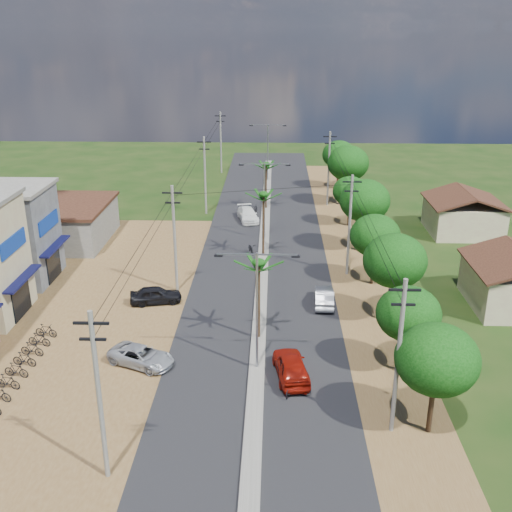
{
  "coord_description": "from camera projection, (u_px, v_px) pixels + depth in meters",
  "views": [
    {
      "loc": [
        0.99,
        -33.21,
        20.59
      ],
      "look_at": [
        -0.45,
        12.47,
        3.0
      ],
      "focal_mm": 42.0,
      "sensor_mm": 36.0,
      "label": 1
    }
  ],
  "objects": [
    {
      "name": "utility_pole_w_a",
      "position": [
        99.0,
        394.0,
        27.58
      ],
      "size": [
        1.6,
        0.24,
        9.0
      ],
      "color": "#605E56",
      "rests_on": "ground"
    },
    {
      "name": "moto_rider_west_b",
      "position": [
        255.0,
        210.0,
        69.89
      ],
      "size": [
        0.85,
        1.88,
        1.09
      ],
      "primitive_type": "imported",
      "rotation": [
        0.0,
        0.0,
        -0.19
      ],
      "color": "black",
      "rests_on": "ground"
    },
    {
      "name": "utility_pole_w_c",
      "position": [
        205.0,
        174.0,
        68.62
      ],
      "size": [
        1.6,
        0.24,
        9.0
      ],
      "color": "#605E56",
      "rests_on": "ground"
    },
    {
      "name": "tree_east_a",
      "position": [
        437.0,
        359.0,
        30.92
      ],
      "size": [
        4.4,
        4.4,
        6.37
      ],
      "color": "black",
      "rests_on": "ground"
    },
    {
      "name": "palm_median_far",
      "position": [
        266.0,
        166.0,
        70.1
      ],
      "size": [
        2.0,
        2.0,
        5.85
      ],
      "color": "black",
      "rests_on": "ground"
    },
    {
      "name": "car_silver_mid",
      "position": [
        324.0,
        297.0,
        47.08
      ],
      "size": [
        1.61,
        4.15,
        1.35
      ],
      "primitive_type": "imported",
      "rotation": [
        0.0,
        0.0,
        3.1
      ],
      "color": "#9FA3A7",
      "rests_on": "ground"
    },
    {
      "name": "tree_east_f",
      "position": [
        350.0,
        191.0,
        64.72
      ],
      "size": [
        3.8,
        3.8,
        5.52
      ],
      "color": "black",
      "rests_on": "ground"
    },
    {
      "name": "dirt_shoulder_east",
      "position": [
        359.0,
        279.0,
        52.14
      ],
      "size": [
        5.0,
        90.0,
        0.03
      ],
      "primitive_type": "cube",
      "color": "brown",
      "rests_on": "ground"
    },
    {
      "name": "tree_east_g",
      "position": [
        348.0,
        163.0,
        71.68
      ],
      "size": [
        5.0,
        5.0,
        7.38
      ],
      "color": "black",
      "rests_on": "ground"
    },
    {
      "name": "palm_median_mid",
      "position": [
        264.0,
        197.0,
        54.94
      ],
      "size": [
        2.0,
        2.0,
        6.55
      ],
      "color": "black",
      "rests_on": "ground"
    },
    {
      "name": "streetlight_near",
      "position": [
        257.0,
        302.0,
        36.69
      ],
      "size": [
        5.1,
        0.18,
        8.0
      ],
      "color": "gray",
      "rests_on": "ground"
    },
    {
      "name": "car_parked_dark",
      "position": [
        156.0,
        295.0,
        47.32
      ],
      "size": [
        4.28,
        2.41,
        1.38
      ],
      "primitive_type": "imported",
      "rotation": [
        0.0,
        0.0,
        1.77
      ],
      "color": "black",
      "rests_on": "ground"
    },
    {
      "name": "streetlight_far",
      "position": [
        268.0,
        148.0,
        83.33
      ],
      "size": [
        5.1,
        0.18,
        8.0
      ],
      "color": "gray",
      "rests_on": "ground"
    },
    {
      "name": "utility_pole_w_d",
      "position": [
        221.0,
        141.0,
        88.21
      ],
      "size": [
        1.6,
        0.24,
        9.0
      ],
      "color": "#605E56",
      "rests_on": "ground"
    },
    {
      "name": "tree_east_d",
      "position": [
        375.0,
        236.0,
        49.63
      ],
      "size": [
        4.2,
        4.2,
        6.13
      ],
      "color": "black",
      "rests_on": "ground"
    },
    {
      "name": "parked_scooter_row",
      "position": [
        16.0,
        370.0,
        37.37
      ],
      "size": [
        1.72,
        11.16,
        1.0
      ],
      "color": "black",
      "rests_on": "ground"
    },
    {
      "name": "house_east_far",
      "position": [
        464.0,
        211.0,
        63.05
      ],
      "size": [
        7.6,
        7.5,
        4.6
      ],
      "color": "tan",
      "rests_on": "ground"
    },
    {
      "name": "utility_pole_e_c",
      "position": [
        329.0,
        167.0,
        71.92
      ],
      "size": [
        1.6,
        0.24,
        9.0
      ],
      "color": "#605E56",
      "rests_on": "ground"
    },
    {
      "name": "utility_pole_e_a",
      "position": [
        398.0,
        354.0,
        30.88
      ],
      "size": [
        1.6,
        0.24,
        9.0
      ],
      "color": "#605E56",
      "rests_on": "ground"
    },
    {
      "name": "car_white_far",
      "position": [
        248.0,
        215.0,
        67.5
      ],
      "size": [
        2.93,
        5.02,
        1.37
      ],
      "primitive_type": "imported",
      "rotation": [
        0.0,
        0.0,
        0.23
      ],
      "color": "silver",
      "rests_on": "ground"
    },
    {
      "name": "moto_rider_east",
      "position": [
        291.0,
        387.0,
        35.68
      ],
      "size": [
        1.2,
        1.88,
        0.93
      ],
      "primitive_type": "imported",
      "rotation": [
        0.0,
        0.0,
        2.78
      ],
      "color": "black",
      "rests_on": "ground"
    },
    {
      "name": "tree_east_c",
      "position": [
        395.0,
        261.0,
        42.9
      ],
      "size": [
        4.6,
        4.6,
        6.83
      ],
      "color": "black",
      "rests_on": "ground"
    },
    {
      "name": "car_red_near",
      "position": [
        291.0,
        367.0,
        37.2
      ],
      "size": [
        2.55,
        4.89,
        1.59
      ],
      "primitive_type": "imported",
      "rotation": [
        0.0,
        0.0,
        3.29
      ],
      "color": "maroon",
      "rests_on": "ground"
    },
    {
      "name": "roadside_sign",
      "position": [
        135.0,
        354.0,
        39.21
      ],
      "size": [
        0.54,
        1.1,
        0.96
      ],
      "rotation": [
        0.0,
        0.0,
        0.42
      ],
      "color": "maroon",
      "rests_on": "ground"
    },
    {
      "name": "dirt_lot_west",
      "position": [
        67.0,
        310.0,
        46.31
      ],
      "size": [
        18.0,
        46.0,
        0.04
      ],
      "primitive_type": "cube",
      "color": "brown",
      "rests_on": "ground"
    },
    {
      "name": "tree_east_b",
      "position": [
        408.0,
        314.0,
        36.66
      ],
      "size": [
        4.0,
        4.0,
        5.83
      ],
      "color": "black",
      "rests_on": "ground"
    },
    {
      "name": "road",
      "position": [
        262.0,
        277.0,
        52.39
      ],
      "size": [
        12.0,
        110.0,
        0.04
      ],
      "primitive_type": "cube",
      "color": "black",
      "rests_on": "ground"
    },
    {
      "name": "median",
      "position": [
        263.0,
        264.0,
        55.16
      ],
      "size": [
        1.0,
        90.0,
        0.18
      ],
      "primitive_type": "cube",
      "color": "#605E56",
      "rests_on": "ground"
    },
    {
      "name": "tree_east_h",
      "position": [
        339.0,
        155.0,
        79.37
      ],
      "size": [
        4.4,
        4.4,
        6.52
      ],
      "color": "black",
      "rests_on": "ground"
    },
    {
      "name": "moto_rider_west_a",
      "position": [
        251.0,
        249.0,
        57.78
      ],
      "size": [
        1.12,
        2.01,
        1.0
      ],
      "primitive_type": "imported",
      "rotation": [
        0.0,
        0.0,
        0.25
      ],
      "color": "black",
      "rests_on": "ground"
    },
    {
      "name": "shophouse_grey",
      "position": [
        3.0,
        234.0,
        50.62
      ],
      "size": [
        9.0,
        6.4,
        8.3
      ],
      "color": "#46484E",
      "rests_on": "ground"
    },
    {
      "name": "car_parked_silver",
      "position": [
        141.0,
        357.0,
        38.68
      ],
      "size": [
        4.86,
        3.64,
        1.23
      ],
      "primitive_type": "imported",
      "rotation": [
        0.0,
        0.0,
        1.16
      ],
      "color": "#9FA3A7",
      "rests_on": "ground"
    },
    {
      "name": "utility_pole_e_b",
      "position": [
        350.0,
        223.0,
        51.4
      ],
      "size": [
        1.6,
        0.24,
        9.0
      ],
      "color": "#605E56",
      "rests_on": "ground"
    },
    {
      "name": "palm_median_near",
      "position": [
        259.0,
        266.0,
        40.15
      ],
      "size": [
        2.0,
        2.0,
        6.15
      ],
      "color": "black",
      "rests_on": "ground"
    },
    {
      "name": "streetlight_mid",
      "position": [
        264.0,
        195.0,
        60.01
      ],
      "size": [
        5.1,
        0.18,
        8.0
      ],
      "color": "gray",
      "rests_on": "ground"
    },
    {
      "name": "low_shed",
      "position": [
        58.0,
        222.0,
        60.71
      ],
      "size": [
        10.4,
        10.4,
        3.95
      ],
      "color": "#605E56",
      "rests_on": "ground"
    },
    {
      "name": "tree_east_e",
      "position": [
        365.0,
        201.0,
        56.82
      ],
      "size": [
        4.8,
        4.8,
        7.14
      ],
      "color": "black",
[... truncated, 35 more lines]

